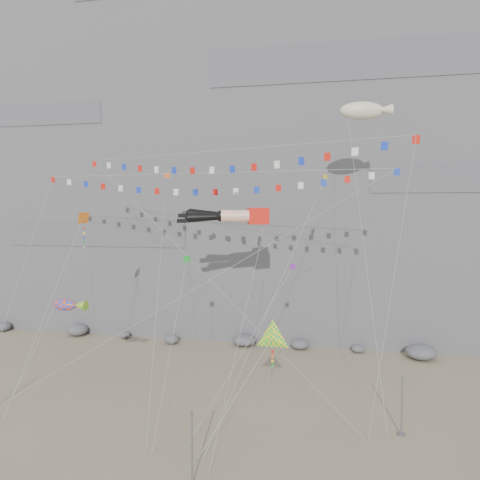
% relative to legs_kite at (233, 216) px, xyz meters
% --- Properties ---
extents(ground, '(120.00, 120.00, 0.00)m').
position_rel_legs_kite_xyz_m(ground, '(-1.03, -6.74, -14.24)').
color(ground, gray).
rests_on(ground, ground).
extents(cliff, '(80.00, 28.00, 50.00)m').
position_rel_legs_kite_xyz_m(cliff, '(-1.03, 25.26, 10.76)').
color(cliff, slate).
rests_on(cliff, ground).
extents(talus_boulders, '(60.00, 3.00, 1.20)m').
position_rel_legs_kite_xyz_m(talus_boulders, '(-1.03, 10.26, -13.64)').
color(talus_boulders, slate).
rests_on(talus_boulders, ground).
extents(anchor_pole_center, '(0.12, 0.12, 4.13)m').
position_rel_legs_kite_xyz_m(anchor_pole_center, '(1.23, -15.68, -12.18)').
color(anchor_pole_center, gray).
rests_on(anchor_pole_center, ground).
extents(anchor_pole_right, '(0.12, 0.12, 3.97)m').
position_rel_legs_kite_xyz_m(anchor_pole_right, '(12.97, -7.55, -12.26)').
color(anchor_pole_right, gray).
rests_on(anchor_pole_right, ground).
extents(legs_kite, '(7.94, 16.69, 20.86)m').
position_rel_legs_kite_xyz_m(legs_kite, '(0.00, 0.00, 0.00)').
color(legs_kite, red).
rests_on(legs_kite, ground).
extents(flag_banner_upper, '(31.60, 14.05, 25.58)m').
position_rel_legs_kite_xyz_m(flag_banner_upper, '(-2.67, 0.72, 3.71)').
color(flag_banner_upper, red).
rests_on(flag_banner_upper, ground).
extents(flag_banner_lower, '(26.96, 10.64, 22.86)m').
position_rel_legs_kite_xyz_m(flag_banner_lower, '(-0.11, -3.42, 5.08)').
color(flag_banner_lower, red).
rests_on(flag_banner_lower, ground).
extents(harlequin_kite, '(2.81, 9.21, 16.35)m').
position_rel_legs_kite_xyz_m(harlequin_kite, '(-11.81, -3.76, -0.19)').
color(harlequin_kite, red).
rests_on(harlequin_kite, ground).
extents(fish_windsock, '(4.56, 4.17, 8.74)m').
position_rel_legs_kite_xyz_m(fish_windsock, '(-11.65, -6.93, -6.74)').
color(fish_windsock, '#EF450C').
rests_on(fish_windsock, ground).
extents(delta_kite, '(5.32, 5.13, 9.10)m').
position_rel_legs_kite_xyz_m(delta_kite, '(4.74, -9.81, -7.62)').
color(delta_kite, yellow).
rests_on(delta_kite, ground).
extents(blimp_windsock, '(4.69, 11.76, 25.41)m').
position_rel_legs_kite_xyz_m(blimp_windsock, '(10.62, 2.50, 8.84)').
color(blimp_windsock, beige).
rests_on(blimp_windsock, ground).
extents(small_kite_a, '(5.23, 17.04, 24.77)m').
position_rel_legs_kite_xyz_m(small_kite_a, '(-6.91, 2.58, 3.26)').
color(small_kite_a, orange).
rests_on(small_kite_a, ground).
extents(small_kite_b, '(6.14, 10.83, 15.50)m').
position_rel_legs_kite_xyz_m(small_kite_b, '(5.12, -2.08, -4.27)').
color(small_kite_b, purple).
rests_on(small_kite_b, ground).
extents(small_kite_c, '(1.54, 10.36, 14.61)m').
position_rel_legs_kite_xyz_m(small_kite_c, '(-2.85, -4.08, -3.51)').
color(small_kite_c, '#179B23').
rests_on(small_kite_c, ground).
extents(small_kite_d, '(7.25, 14.06, 22.88)m').
position_rel_legs_kite_xyz_m(small_kite_d, '(7.54, -0.09, 2.76)').
color(small_kite_d, yellow).
rests_on(small_kite_d, ground).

